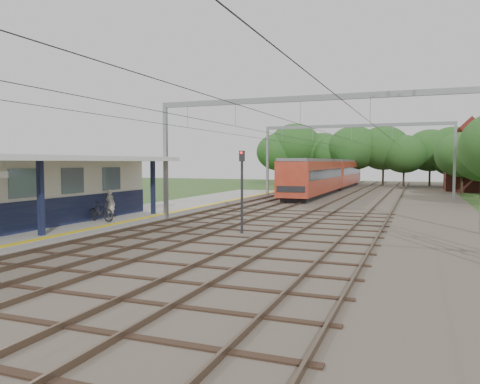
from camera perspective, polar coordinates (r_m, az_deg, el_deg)
The scene contains 13 objects.
ground at distance 13.69m, azimuth -22.68°, elevation -11.41°, with size 160.00×160.00×0.00m, color #2D4C1E.
ballast_bed at distance 40.00m, azimuth 13.51°, elevation -1.36°, with size 18.00×90.00×0.10m, color #473D33.
platform at distance 29.03m, azimuth -14.26°, elevation -3.00°, with size 5.00×52.00×0.35m, color gray.
yellow_stripe at distance 27.77m, azimuth -10.47°, elevation -2.87°, with size 0.45×52.00×0.01m, color yellow.
station_building at distance 24.53m, azimuth -26.50°, elevation -0.10°, with size 3.41×18.00×3.40m.
canopy at distance 22.99m, azimuth -26.59°, elevation 3.66°, with size 6.40×20.00×3.44m.
rail_tracks at distance 40.39m, azimuth 10.00°, elevation -1.09°, with size 11.80×88.00×0.15m.
catenary_system at distance 35.33m, azimuth 11.64°, elevation 6.88°, with size 17.22×88.00×7.00m.
tree_band at distance 66.86m, azimuth 16.52°, elevation 4.75°, with size 31.72×30.88×8.82m.
person at distance 26.99m, azimuth -15.53°, elevation -1.42°, with size 0.59×0.39×1.62m, color beige.
bicycle at distance 25.77m, azimuth -16.61°, elevation -2.27°, with size 0.51×1.80×1.08m, color black.
train at distance 55.07m, azimuth 10.91°, elevation 2.14°, with size 2.82×35.11×3.71m.
signal_post at distance 22.12m, azimuth 0.24°, elevation 1.01°, with size 0.31×0.29×4.03m.
Camera 1 is at (9.21, -9.51, 3.50)m, focal length 35.00 mm.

